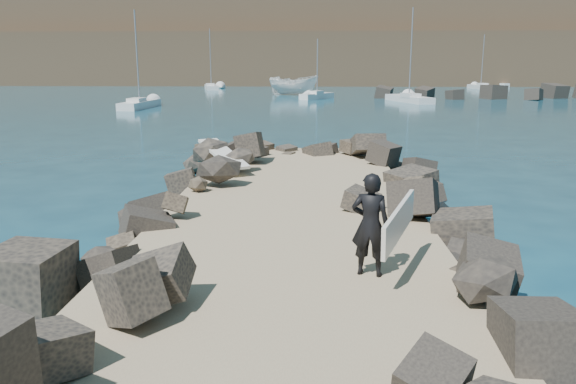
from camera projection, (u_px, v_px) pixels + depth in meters
The scene contains 14 objects.
ground at pixel (290, 249), 12.26m from camera, with size 800.00×800.00×0.00m, color #0F384C.
jetty at pixel (286, 268), 10.24m from camera, with size 6.00×26.00×0.60m, color #8C7759.
riprap_left at pixel (137, 247), 10.81m from camera, with size 2.60×22.00×1.00m, color black.
riprap_right at pixel (440, 251), 10.56m from camera, with size 2.60×22.00×1.00m, color black.
headland at pixel (347, 22), 164.07m from camera, with size 360.00×140.00×32.00m, color #2D4919.
surfboard_resting at pixel (223, 157), 17.87m from camera, with size 0.67×2.67×0.09m, color silver.
boat_imported at pixel (294, 85), 73.43m from camera, with size 2.43×6.47×2.50m, color silver.
surfer_with_board at pixel (374, 224), 8.93m from camera, with size 1.19×1.98×1.68m.
sailboat_b at pixel (317, 96), 64.50m from camera, with size 4.09×5.29×6.85m.
sailboat_d at pixel (481, 87), 90.09m from camera, with size 2.58×7.31×8.63m.
sailboat_a at pixel (139, 104), 51.10m from camera, with size 1.93×7.34×8.75m.
sailboat_e at pixel (211, 87), 88.79m from camera, with size 3.54×8.08×9.43m.
sailboat_f at pixel (497, 85), 99.69m from camera, with size 2.88×5.21×6.41m.
sailboat_c at pixel (409, 99), 59.33m from camera, with size 4.11×8.37×9.77m.
Camera 1 is at (0.48, -11.66, 3.94)m, focal length 35.00 mm.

